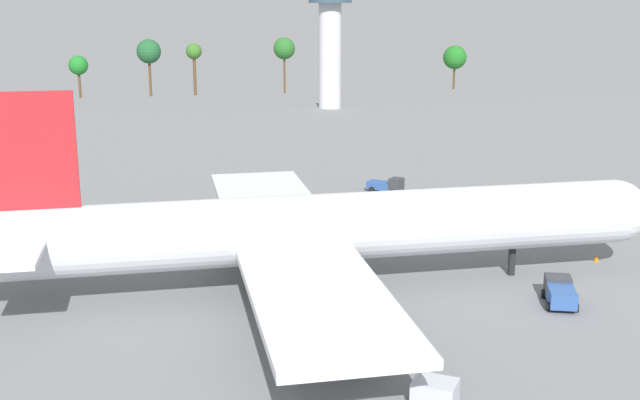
{
  "coord_description": "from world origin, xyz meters",
  "views": [
    {
      "loc": [
        -13.76,
        -68.2,
        26.14
      ],
      "look_at": [
        0.0,
        0.0,
        8.39
      ],
      "focal_mm": 45.08,
      "sensor_mm": 36.0,
      "label": 1
    }
  ],
  "objects": [
    {
      "name": "ground_plane",
      "position": [
        0.0,
        0.0,
        0.0
      ],
      "size": [
        257.69,
        257.69,
        0.0
      ],
      "primitive_type": "plane",
      "color": "slate"
    },
    {
      "name": "cargo_airplane",
      "position": [
        -0.31,
        0.0,
        5.71
      ],
      "size": [
        64.42,
        53.7,
        18.65
      ],
      "color": "silver",
      "rests_on": "ground_plane"
    },
    {
      "name": "catering_truck",
      "position": [
        16.29,
        34.41,
        1.05
      ],
      "size": [
        4.94,
        4.71,
        2.18
      ],
      "color": "#333338",
      "rests_on": "ground_plane"
    },
    {
      "name": "fuel_truck",
      "position": [
        19.7,
        -8.01,
        1.13
      ],
      "size": [
        3.78,
        5.33,
        2.11
      ],
      "color": "#333338",
      "rests_on": "ground_plane"
    },
    {
      "name": "maintenance_van",
      "position": [
        13.34,
        19.55,
        1.12
      ],
      "size": [
        3.64,
        4.55,
        2.31
      ],
      "color": "silver",
      "rests_on": "ground_plane"
    },
    {
      "name": "cargo_container_aft",
      "position": [
        3.07,
        -22.86,
        0.88
      ],
      "size": [
        3.54,
        3.35,
        1.77
      ],
      "color": "#B7BCC6",
      "rests_on": "ground_plane"
    },
    {
      "name": "safety_cone_nose",
      "position": [
        28.99,
        2.02,
        0.36
      ],
      "size": [
        0.51,
        0.51,
        0.73
      ],
      "primitive_type": "cone",
      "color": "orange",
      "rests_on": "ground_plane"
    },
    {
      "name": "control_tower",
      "position": [
        26.55,
        119.73,
        17.61
      ],
      "size": [
        10.08,
        10.08,
        28.58
      ],
      "color": "silver",
      "rests_on": "ground_plane"
    },
    {
      "name": "tree_line_backdrop",
      "position": [
        -12.48,
        151.57,
        10.4
      ],
      "size": [
        141.59,
        6.78,
        15.21
      ],
      "color": "#51381E",
      "rests_on": "ground_plane"
    }
  ]
}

